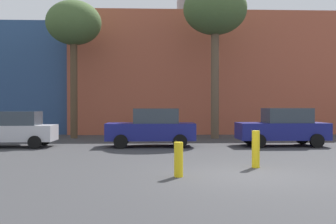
# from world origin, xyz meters

# --- Properties ---
(ground_plane) EXTENTS (200.00, 200.00, 0.00)m
(ground_plane) POSITION_xyz_m (0.00, 0.00, 0.00)
(ground_plane) COLOR #38383A
(building_backdrop) EXTENTS (32.24, 11.49, 10.34)m
(building_backdrop) POSITION_xyz_m (1.52, 21.70, 4.10)
(building_backdrop) COLOR #B2563D
(building_backdrop) RESTS_ON ground_plane
(parked_car_0) EXTENTS (3.82, 1.88, 1.66)m
(parked_car_0) POSITION_xyz_m (-8.91, 8.11, 0.82)
(parked_car_0) COLOR silver
(parked_car_0) RESTS_ON ground_plane
(parked_car_1) EXTENTS (4.13, 2.02, 1.79)m
(parked_car_1) POSITION_xyz_m (-2.53, 8.11, 0.89)
(parked_car_1) COLOR navy
(parked_car_1) RESTS_ON ground_plane
(parked_car_2) EXTENTS (4.16, 2.04, 1.80)m
(parked_car_2) POSITION_xyz_m (3.70, 8.11, 0.90)
(parked_car_2) COLOR navy
(parked_car_2) RESTS_ON ground_plane
(bare_tree_0) EXTENTS (3.73, 3.73, 9.09)m
(bare_tree_0) POSITION_xyz_m (1.19, 12.83, 7.45)
(bare_tree_0) COLOR brown
(bare_tree_0) RESTS_ON ground_plane
(bare_tree_2) EXTENTS (3.25, 3.25, 8.13)m
(bare_tree_2) POSITION_xyz_m (-7.13, 13.35, 6.70)
(bare_tree_2) COLOR brown
(bare_tree_2) RESTS_ON ground_plane
(bollard_yellow_0) EXTENTS (0.24, 0.24, 0.93)m
(bollard_yellow_0) POSITION_xyz_m (-1.85, -0.18, 0.47)
(bollard_yellow_0) COLOR yellow
(bollard_yellow_0) RESTS_ON ground_plane
(bollard_yellow_1) EXTENTS (0.24, 0.24, 1.14)m
(bollard_yellow_1) POSITION_xyz_m (0.63, 1.35, 0.57)
(bollard_yellow_1) COLOR yellow
(bollard_yellow_1) RESTS_ON ground_plane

